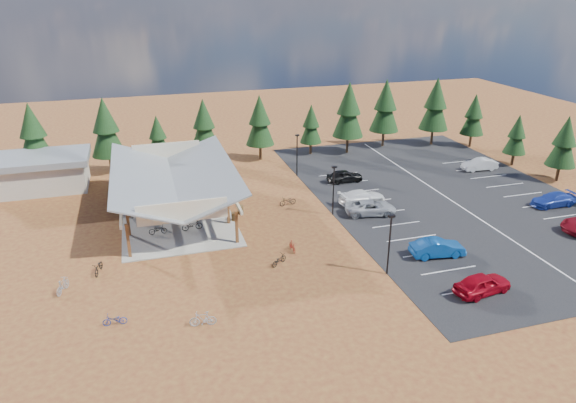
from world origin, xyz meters
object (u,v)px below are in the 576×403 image
at_px(bike_2, 163,205).
at_px(car_7, 553,200).
at_px(lamp_post_2, 297,152).
at_px(car_0, 482,284).
at_px(lamp_post_1, 334,187).
at_px(bike_3, 145,185).
at_px(bike_10, 115,320).
at_px(car_3, 362,197).
at_px(bike_1, 142,218).
at_px(bike_7, 196,185).
at_px(car_4, 345,176).
at_px(bike_11, 292,246).
at_px(trash_bin_1, 241,210).
at_px(trash_bin_0, 235,217).
at_px(bike_0, 158,230).
at_px(bike_13, 203,319).
at_px(bike_6, 187,200).
at_px(bike_5, 205,206).
at_px(bike_pavilion, 173,177).
at_px(bike_9, 63,286).
at_px(bike_12, 279,260).
at_px(bike_15, 224,200).
at_px(lamp_post_0, 390,240).
at_px(bike_4, 192,225).
at_px(bike_8, 99,267).
at_px(outbuilding, 39,172).
at_px(bike_16, 288,201).
at_px(car_9, 480,164).
at_px(car_1, 438,248).
at_px(car_2, 371,208).

height_order(bike_2, car_7, car_7).
bearing_deg(lamp_post_2, car_0, -79.16).
bearing_deg(lamp_post_2, car_7, -35.88).
distance_m(lamp_post_1, bike_3, 21.72).
xyz_separation_m(bike_10, car_3, (24.64, 14.62, 0.35)).
bearing_deg(car_7, bike_1, -99.81).
height_order(lamp_post_1, bike_7, lamp_post_1).
distance_m(bike_2, car_4, 21.03).
xyz_separation_m(bike_11, car_0, (11.59, -10.36, 0.35)).
bearing_deg(trash_bin_1, trash_bin_0, -120.73).
bearing_deg(bike_0, bike_13, -170.10).
bearing_deg(car_3, bike_6, 69.41).
bearing_deg(trash_bin_0, bike_1, 167.86).
distance_m(trash_bin_1, bike_3, 13.05).
height_order(lamp_post_2, bike_10, lamp_post_2).
xyz_separation_m(bike_2, bike_5, (4.10, -1.66, 0.12)).
bearing_deg(bike_3, bike_6, -150.07).
xyz_separation_m(bike_pavilion, bike_5, (2.89, -0.59, -3.19)).
bearing_deg(bike_11, bike_9, -178.05).
height_order(bike_2, bike_12, bike_2).
bearing_deg(bike_15, lamp_post_0, 158.95).
height_order(trash_bin_1, bike_1, bike_1).
distance_m(bike_2, bike_4, 6.24).
height_order(bike_11, car_3, car_3).
bearing_deg(trash_bin_1, bike_8, -148.28).
bearing_deg(bike_pavilion, bike_3, 110.48).
bearing_deg(car_4, outbuilding, 77.07).
height_order(bike_4, bike_16, bike_4).
bearing_deg(bike_6, car_9, -107.67).
height_order(lamp_post_0, bike_9, lamp_post_0).
height_order(bike_3, bike_6, bike_3).
xyz_separation_m(trash_bin_1, car_7, (31.60, -7.27, 0.28)).
relative_size(car_3, car_9, 1.15).
height_order(bike_10, car_3, car_3).
height_order(bike_12, car_4, car_4).
distance_m(bike_6, car_9, 36.08).
relative_size(bike_1, car_9, 0.40).
height_order(bike_1, car_0, car_0).
bearing_deg(car_0, lamp_post_2, 1.70).
xyz_separation_m(bike_1, car_1, (23.72, -13.71, 0.17)).
bearing_deg(car_2, lamp_post_2, 25.58).
xyz_separation_m(bike_15, bike_16, (6.42, -2.02, -0.03)).
distance_m(lamp_post_2, car_9, 22.94).
bearing_deg(bike_7, bike_0, 161.26).
height_order(lamp_post_0, car_9, lamp_post_0).
distance_m(bike_2, bike_3, 6.44).
height_order(bike_15, car_4, car_4).
bearing_deg(car_7, bike_3, -111.87).
xyz_separation_m(bike_4, bike_16, (10.30, 3.30, -0.11)).
bearing_deg(bike_1, lamp_post_2, -50.67).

